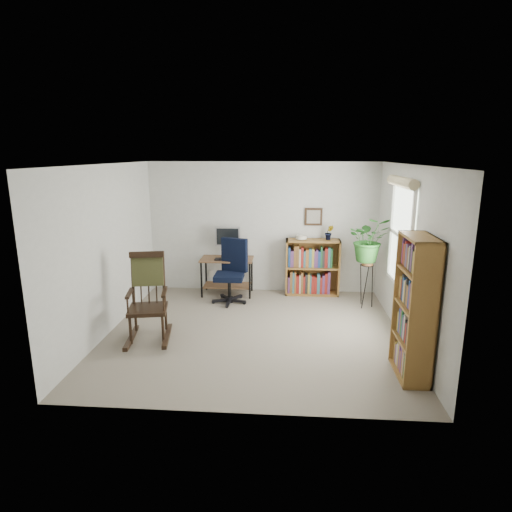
# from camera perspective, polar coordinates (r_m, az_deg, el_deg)

# --- Properties ---
(floor) EXTENTS (4.20, 4.00, 0.00)m
(floor) POSITION_cam_1_polar(r_m,az_deg,el_deg) (6.33, -0.27, -10.13)
(floor) COLOR gray
(floor) RESTS_ON ground
(ceiling) EXTENTS (4.20, 4.00, 0.00)m
(ceiling) POSITION_cam_1_polar(r_m,az_deg,el_deg) (5.80, -0.30, 12.13)
(ceiling) COLOR silver
(ceiling) RESTS_ON ground
(wall_back) EXTENTS (4.20, 0.00, 2.40)m
(wall_back) POSITION_cam_1_polar(r_m,az_deg,el_deg) (7.91, 0.87, 3.77)
(wall_back) COLOR silver
(wall_back) RESTS_ON ground
(wall_front) EXTENTS (4.20, 0.00, 2.40)m
(wall_front) POSITION_cam_1_polar(r_m,az_deg,el_deg) (4.04, -2.56, -5.90)
(wall_front) COLOR silver
(wall_front) RESTS_ON ground
(wall_left) EXTENTS (0.00, 4.00, 2.40)m
(wall_left) POSITION_cam_1_polar(r_m,az_deg,el_deg) (6.46, -19.18, 0.79)
(wall_left) COLOR silver
(wall_left) RESTS_ON ground
(wall_right) EXTENTS (0.00, 4.00, 2.40)m
(wall_right) POSITION_cam_1_polar(r_m,az_deg,el_deg) (6.16, 19.59, 0.14)
(wall_right) COLOR silver
(wall_right) RESTS_ON ground
(window) EXTENTS (0.12, 1.20, 1.50)m
(window) POSITION_cam_1_polar(r_m,az_deg,el_deg) (6.39, 18.70, 2.52)
(window) COLOR white
(window) RESTS_ON wall_right
(desk) EXTENTS (0.95, 0.52, 0.68)m
(desk) POSITION_cam_1_polar(r_m,az_deg,el_deg) (7.87, -3.86, -2.72)
(desk) COLOR brown
(desk) RESTS_ON floor
(monitor) EXTENTS (0.46, 0.16, 0.56)m
(monitor) POSITION_cam_1_polar(r_m,az_deg,el_deg) (7.86, -3.79, 1.91)
(monitor) COLOR #AFB0B4
(monitor) RESTS_ON desk
(keyboard) EXTENTS (0.40, 0.15, 0.02)m
(keyboard) POSITION_cam_1_polar(r_m,az_deg,el_deg) (7.67, -4.03, -0.44)
(keyboard) COLOR black
(keyboard) RESTS_ON desk
(office_chair) EXTENTS (0.77, 0.77, 1.12)m
(office_chair) POSITION_cam_1_polar(r_m,az_deg,el_deg) (7.38, -3.61, -2.06)
(office_chair) COLOR black
(office_chair) RESTS_ON floor
(rocking_chair) EXTENTS (0.84, 1.17, 1.24)m
(rocking_chair) POSITION_cam_1_polar(r_m,az_deg,el_deg) (6.07, -14.32, -5.38)
(rocking_chair) COLOR black
(rocking_chair) RESTS_ON floor
(low_bookshelf) EXTENTS (0.97, 0.32, 1.03)m
(low_bookshelf) POSITION_cam_1_polar(r_m,az_deg,el_deg) (7.88, 7.53, -1.49)
(low_bookshelf) COLOR olive
(low_bookshelf) RESTS_ON floor
(tall_bookshelf) EXTENTS (0.31, 0.73, 1.66)m
(tall_bookshelf) POSITION_cam_1_polar(r_m,az_deg,el_deg) (5.22, 20.38, -6.50)
(tall_bookshelf) COLOR olive
(tall_bookshelf) RESTS_ON floor
(plant_stand) EXTENTS (0.30, 0.30, 0.86)m
(plant_stand) POSITION_cam_1_polar(r_m,az_deg,el_deg) (7.43, 14.49, -3.43)
(plant_stand) COLOR black
(plant_stand) RESTS_ON floor
(spider_plant) EXTENTS (1.69, 1.88, 1.47)m
(spider_plant) POSITION_cam_1_polar(r_m,az_deg,el_deg) (7.20, 15.00, 4.95)
(spider_plant) COLOR #266423
(spider_plant) RESTS_ON plant_stand
(potted_plant_small) EXTENTS (0.13, 0.24, 0.11)m
(potted_plant_small) POSITION_cam_1_polar(r_m,az_deg,el_deg) (7.79, 9.71, 2.53)
(potted_plant_small) COLOR #266423
(potted_plant_small) RESTS_ON low_bookshelf
(framed_picture) EXTENTS (0.32, 0.04, 0.32)m
(framed_picture) POSITION_cam_1_polar(r_m,az_deg,el_deg) (7.85, 7.67, 5.20)
(framed_picture) COLOR black
(framed_picture) RESTS_ON wall_back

